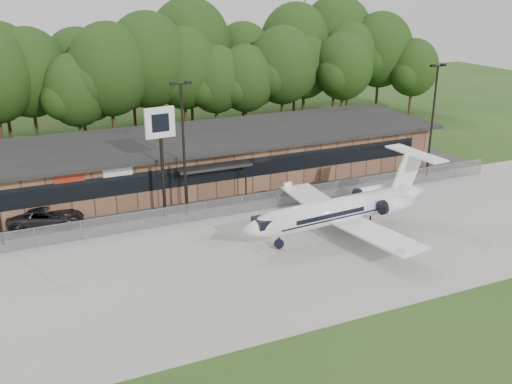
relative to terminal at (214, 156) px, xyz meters
name	(u,v)px	position (x,y,z in m)	size (l,w,h in m)	color
ground	(364,306)	(0.00, -23.94, -2.18)	(160.00, 160.00, 0.00)	#294A1A
apron	(296,247)	(0.00, -15.94, -2.14)	(64.00, 18.00, 0.08)	#9E9B93
parking_lot	(233,194)	(0.00, -4.44, -2.15)	(50.00, 9.00, 0.06)	#383835
terminal	(214,156)	(0.00, 0.00, 0.00)	(41.00, 11.65, 4.30)	brown
fence	(254,203)	(0.00, -8.94, -1.40)	(46.00, 0.04, 1.52)	gray
treeline	(159,70)	(0.00, 18.06, 5.32)	(72.00, 12.00, 15.00)	#1B3210
radio_mast	(305,17)	(22.00, 24.06, 10.32)	(0.20, 0.20, 25.00)	gray
light_pole_mid	(183,140)	(-5.00, -7.44, 3.80)	(1.55, 0.30, 10.23)	black
light_pole_right	(433,113)	(18.00, -7.44, 3.80)	(1.55, 0.30, 10.23)	black
business_jet	(344,210)	(3.99, -15.35, -0.28)	(15.78, 14.07, 5.31)	white
suv	(46,217)	(-14.95, -5.32, -1.45)	(2.41, 5.23, 1.45)	#2A2A2C
pole_sign	(161,135)	(-6.60, -7.14, 4.30)	(2.23, 0.46, 8.46)	black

